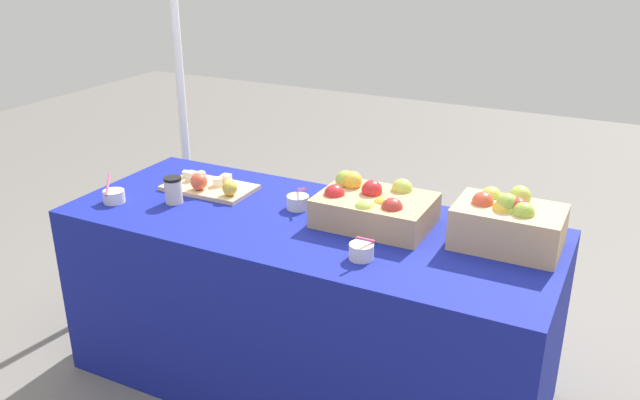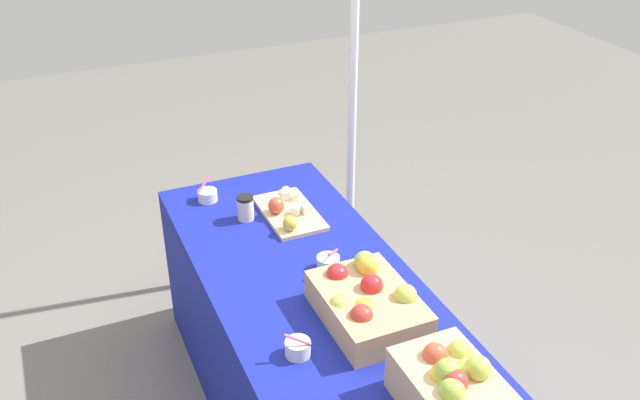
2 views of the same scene
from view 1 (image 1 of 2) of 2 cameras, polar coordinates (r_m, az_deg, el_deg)
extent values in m
plane|color=slate|center=(2.90, -1.09, -15.25)|extent=(10.00, 10.00, 0.00)
cube|color=navy|center=(2.69, -1.15, -8.98)|extent=(1.90, 0.76, 0.74)
cube|color=tan|center=(2.38, 15.91, -2.26)|extent=(0.37, 0.25, 0.15)
sphere|color=gold|center=(2.33, 15.53, -0.86)|extent=(0.08, 0.08, 0.08)
sphere|color=#D14C33|center=(2.36, 13.84, -0.20)|extent=(0.08, 0.08, 0.08)
sphere|color=#99B742|center=(2.32, 15.83, -0.34)|extent=(0.08, 0.08, 0.08)
sphere|color=#B2C64C|center=(2.40, 16.87, 0.30)|extent=(0.08, 0.08, 0.08)
sphere|color=#99B742|center=(2.33, 16.29, -1.18)|extent=(0.08, 0.08, 0.08)
sphere|color=#99B742|center=(2.30, 17.12, -1.09)|extent=(0.08, 0.08, 0.08)
sphere|color=#B2332D|center=(2.33, 16.67, -0.68)|extent=(0.08, 0.08, 0.08)
sphere|color=#B2C64C|center=(2.43, 14.54, 0.25)|extent=(0.08, 0.08, 0.08)
sphere|color=#B2C64C|center=(2.39, 16.16, -0.32)|extent=(0.08, 0.08, 0.08)
cube|color=tan|center=(2.48, 4.77, -0.88)|extent=(0.42, 0.30, 0.11)
sphere|color=gold|center=(2.55, 2.78, 1.64)|extent=(0.08, 0.08, 0.08)
sphere|color=red|center=(2.49, 4.50, 0.83)|extent=(0.08, 0.08, 0.08)
sphere|color=red|center=(2.47, 1.24, 0.46)|extent=(0.08, 0.08, 0.08)
sphere|color=#B2C64C|center=(2.38, 3.83, -0.94)|extent=(0.08, 0.08, 0.08)
sphere|color=gold|center=(2.42, 5.45, -0.60)|extent=(0.08, 0.08, 0.08)
sphere|color=#99B742|center=(2.56, 2.21, 1.70)|extent=(0.08, 0.08, 0.08)
sphere|color=#B2C64C|center=(2.53, 7.09, 0.96)|extent=(0.08, 0.08, 0.08)
sphere|color=#B2332D|center=(2.37, 6.23, -0.73)|extent=(0.08, 0.08, 0.08)
cube|color=#D1B284|center=(2.86, -9.51, 1.06)|extent=(0.38, 0.22, 0.02)
cube|color=beige|center=(2.87, -8.10, 1.83)|extent=(0.04, 0.04, 0.04)
cube|color=beige|center=(2.97, -11.48, 2.22)|extent=(0.03, 0.03, 0.03)
sphere|color=gold|center=(2.73, -7.79, 1.03)|extent=(0.06, 0.06, 0.06)
cube|color=beige|center=(2.93, -11.03, 2.05)|extent=(0.04, 0.04, 0.04)
cube|color=beige|center=(2.94, -10.24, 2.14)|extent=(0.04, 0.04, 0.03)
sphere|color=#D14C33|center=(2.81, -10.42, 1.58)|extent=(0.07, 0.07, 0.07)
cube|color=beige|center=(2.84, -8.81, 1.56)|extent=(0.05, 0.05, 0.04)
cylinder|color=silver|center=(2.62, -1.93, -0.19)|extent=(0.09, 0.09, 0.05)
cylinder|color=#EA598C|center=(2.61, -1.57, 0.96)|extent=(0.08, 0.08, 0.05)
cylinder|color=silver|center=(2.81, -17.35, 0.30)|extent=(0.09, 0.09, 0.05)
cylinder|color=#EA598C|center=(2.80, -17.82, 1.27)|extent=(0.05, 0.08, 0.07)
cylinder|color=silver|center=(2.23, 3.58, -4.45)|extent=(0.08, 0.08, 0.05)
cylinder|color=#EA598C|center=(2.19, 3.92, -3.42)|extent=(0.04, 0.09, 0.05)
cylinder|color=beige|center=(2.73, -12.52, 0.73)|extent=(0.07, 0.07, 0.10)
cylinder|color=black|center=(2.72, -12.62, 1.79)|extent=(0.07, 0.07, 0.01)
cylinder|color=white|center=(3.56, -11.95, 9.65)|extent=(0.04, 0.04, 2.04)
camera|label=2|loc=(1.58, 72.29, 29.41)|focal=39.88mm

